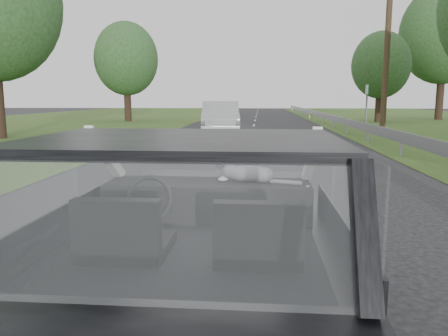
% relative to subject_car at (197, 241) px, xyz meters
% --- Properties ---
extents(subject_car, '(1.80, 4.00, 1.45)m').
position_rel_subject_car_xyz_m(subject_car, '(0.00, 0.00, 0.00)').
color(subject_car, black).
rests_on(subject_car, ground).
extents(dashboard, '(1.58, 0.45, 0.30)m').
position_rel_subject_car_xyz_m(dashboard, '(0.00, 0.62, 0.12)').
color(dashboard, black).
rests_on(dashboard, subject_car).
extents(driver_seat, '(0.50, 0.72, 0.42)m').
position_rel_subject_car_xyz_m(driver_seat, '(-0.40, -0.29, 0.16)').
color(driver_seat, black).
rests_on(driver_seat, subject_car).
extents(passenger_seat, '(0.50, 0.72, 0.42)m').
position_rel_subject_car_xyz_m(passenger_seat, '(0.40, -0.29, 0.16)').
color(passenger_seat, black).
rests_on(passenger_seat, subject_car).
extents(steering_wheel, '(0.36, 0.36, 0.04)m').
position_rel_subject_car_xyz_m(steering_wheel, '(-0.40, 0.33, 0.20)').
color(steering_wheel, black).
rests_on(steering_wheel, dashboard).
extents(cat, '(0.53, 0.24, 0.23)m').
position_rel_subject_car_xyz_m(cat, '(0.31, 0.65, 0.35)').
color(cat, gray).
rests_on(cat, dashboard).
extents(guardrail, '(0.05, 90.00, 0.32)m').
position_rel_subject_car_xyz_m(guardrail, '(4.30, 10.00, -0.15)').
color(guardrail, '#A0A0A0').
rests_on(guardrail, ground).
extents(other_car, '(2.24, 4.75, 1.51)m').
position_rel_subject_car_xyz_m(other_car, '(-1.40, 16.97, 0.03)').
color(other_car, '#A9ABAE').
rests_on(other_car, ground).
extents(highway_sign, '(0.17, 0.98, 2.43)m').
position_rel_subject_car_xyz_m(highway_sign, '(6.53, 23.48, 0.49)').
color(highway_sign, '#1B5F31').
rests_on(highway_sign, ground).
extents(utility_pole, '(0.35, 0.35, 8.79)m').
position_rel_subject_car_xyz_m(utility_pole, '(6.53, 19.87, 3.67)').
color(utility_pole, '#3B2B1D').
rests_on(utility_pole, ground).
extents(tree_2, '(5.16, 5.16, 5.96)m').
position_rel_subject_car_xyz_m(tree_2, '(8.53, 28.46, 2.26)').
color(tree_2, '#203F1B').
rests_on(tree_2, ground).
extents(tree_3, '(8.16, 8.16, 9.92)m').
position_rel_subject_car_xyz_m(tree_3, '(14.13, 32.53, 4.23)').
color(tree_3, '#203F1B').
rests_on(tree_3, ground).
extents(tree_6, '(5.26, 5.26, 6.75)m').
position_rel_subject_car_xyz_m(tree_6, '(-9.10, 28.15, 2.65)').
color(tree_6, '#203F1B').
rests_on(tree_6, ground).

